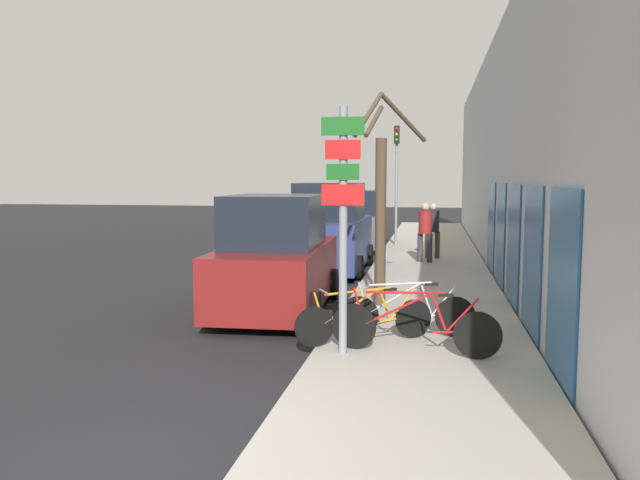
{
  "coord_description": "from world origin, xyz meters",
  "views": [
    {
      "loc": [
        2.66,
        -4.99,
        2.63
      ],
      "look_at": [
        0.83,
        5.17,
        1.6
      ],
      "focal_mm": 35.0,
      "sensor_mm": 36.0,
      "label": 1
    }
  ],
  "objects_px": {
    "pedestrian_near": "(425,228)",
    "bicycle_0": "(414,327)",
    "bicycle_2": "(407,313)",
    "signpost": "(343,219)",
    "parked_car_1": "(331,232)",
    "parked_car_0": "(276,260)",
    "bicycle_1": "(365,319)",
    "parked_car_2": "(354,222)",
    "pedestrian_far": "(433,227)",
    "traffic_light": "(396,167)",
    "street_tree": "(381,206)"
  },
  "relations": [
    {
      "from": "parked_car_0",
      "to": "signpost",
      "type": "bearing_deg",
      "value": -63.13
    },
    {
      "from": "bicycle_2",
      "to": "pedestrian_near",
      "type": "relative_size",
      "value": 1.22
    },
    {
      "from": "street_tree",
      "to": "parked_car_0",
      "type": "bearing_deg",
      "value": -168.73
    },
    {
      "from": "bicycle_0",
      "to": "pedestrian_far",
      "type": "distance_m",
      "value": 10.77
    },
    {
      "from": "pedestrian_far",
      "to": "street_tree",
      "type": "height_order",
      "value": "street_tree"
    },
    {
      "from": "bicycle_1",
      "to": "parked_car_1",
      "type": "bearing_deg",
      "value": -15.9
    },
    {
      "from": "bicycle_2",
      "to": "traffic_light",
      "type": "height_order",
      "value": "traffic_light"
    },
    {
      "from": "parked_car_1",
      "to": "pedestrian_far",
      "type": "xyz_separation_m",
      "value": [
        2.82,
        2.32,
        0.02
      ]
    },
    {
      "from": "bicycle_2",
      "to": "pedestrian_far",
      "type": "distance_m",
      "value": 9.8
    },
    {
      "from": "pedestrian_far",
      "to": "parked_car_1",
      "type": "bearing_deg",
      "value": -148.26
    },
    {
      "from": "bicycle_1",
      "to": "parked_car_0",
      "type": "height_order",
      "value": "parked_car_0"
    },
    {
      "from": "pedestrian_near",
      "to": "bicycle_0",
      "type": "bearing_deg",
      "value": 109.37
    },
    {
      "from": "bicycle_1",
      "to": "parked_car_2",
      "type": "bearing_deg",
      "value": -21.07
    },
    {
      "from": "signpost",
      "to": "parked_car_0",
      "type": "xyz_separation_m",
      "value": [
        -1.76,
        3.15,
        -1.03
      ]
    },
    {
      "from": "bicycle_0",
      "to": "bicycle_1",
      "type": "xyz_separation_m",
      "value": [
        -0.74,
        0.5,
        -0.03
      ]
    },
    {
      "from": "signpost",
      "to": "pedestrian_far",
      "type": "relative_size",
      "value": 2.03
    },
    {
      "from": "traffic_light",
      "to": "pedestrian_near",
      "type": "bearing_deg",
      "value": -76.47
    },
    {
      "from": "parked_car_0",
      "to": "pedestrian_near",
      "type": "bearing_deg",
      "value": 65.36
    },
    {
      "from": "bicycle_1",
      "to": "bicycle_2",
      "type": "distance_m",
      "value": 0.77
    },
    {
      "from": "pedestrian_far",
      "to": "bicycle_2",
      "type": "bearing_deg",
      "value": -100.03
    },
    {
      "from": "pedestrian_far",
      "to": "parked_car_0",
      "type": "bearing_deg",
      "value": -119.0
    },
    {
      "from": "bicycle_1",
      "to": "pedestrian_near",
      "type": "relative_size",
      "value": 1.13
    },
    {
      "from": "signpost",
      "to": "parked_car_1",
      "type": "bearing_deg",
      "value": 100.37
    },
    {
      "from": "bicycle_1",
      "to": "parked_car_0",
      "type": "distance_m",
      "value": 3.26
    },
    {
      "from": "parked_car_1",
      "to": "pedestrian_near",
      "type": "xyz_separation_m",
      "value": [
        2.59,
        1.38,
        0.04
      ]
    },
    {
      "from": "street_tree",
      "to": "traffic_light",
      "type": "bearing_deg",
      "value": 91.79
    },
    {
      "from": "bicycle_1",
      "to": "parked_car_1",
      "type": "relative_size",
      "value": 0.45
    },
    {
      "from": "parked_car_0",
      "to": "traffic_light",
      "type": "xyz_separation_m",
      "value": [
        1.66,
        11.5,
        2.0
      ]
    },
    {
      "from": "pedestrian_near",
      "to": "traffic_light",
      "type": "distance_m",
      "value": 5.18
    },
    {
      "from": "parked_car_1",
      "to": "pedestrian_near",
      "type": "bearing_deg",
      "value": 27.86
    },
    {
      "from": "pedestrian_near",
      "to": "parked_car_2",
      "type": "bearing_deg",
      "value": -39.63
    },
    {
      "from": "bicycle_2",
      "to": "parked_car_0",
      "type": "bearing_deg",
      "value": 43.28
    },
    {
      "from": "pedestrian_near",
      "to": "pedestrian_far",
      "type": "height_order",
      "value": "pedestrian_near"
    },
    {
      "from": "bicycle_0",
      "to": "parked_car_1",
      "type": "height_order",
      "value": "parked_car_1"
    },
    {
      "from": "bicycle_1",
      "to": "street_tree",
      "type": "relative_size",
      "value": 0.48
    },
    {
      "from": "traffic_light",
      "to": "parked_car_2",
      "type": "bearing_deg",
      "value": -170.13
    },
    {
      "from": "bicycle_0",
      "to": "parked_car_1",
      "type": "relative_size",
      "value": 0.54
    },
    {
      "from": "parked_car_2",
      "to": "parked_car_1",
      "type": "bearing_deg",
      "value": -93.37
    },
    {
      "from": "pedestrian_near",
      "to": "parked_car_1",
      "type": "bearing_deg",
      "value": 47.61
    },
    {
      "from": "bicycle_0",
      "to": "traffic_light",
      "type": "distance_m",
      "value": 14.76
    },
    {
      "from": "bicycle_2",
      "to": "pedestrian_far",
      "type": "relative_size",
      "value": 1.25
    },
    {
      "from": "bicycle_2",
      "to": "signpost",
      "type": "bearing_deg",
      "value": 133.66
    },
    {
      "from": "parked_car_0",
      "to": "pedestrian_far",
      "type": "relative_size",
      "value": 2.63
    },
    {
      "from": "bicycle_1",
      "to": "pedestrian_near",
      "type": "bearing_deg",
      "value": -33.57
    },
    {
      "from": "pedestrian_near",
      "to": "traffic_light",
      "type": "relative_size",
      "value": 0.39
    },
    {
      "from": "parked_car_0",
      "to": "pedestrian_far",
      "type": "distance_m",
      "value": 8.31
    },
    {
      "from": "bicycle_2",
      "to": "parked_car_1",
      "type": "height_order",
      "value": "parked_car_1"
    },
    {
      "from": "bicycle_0",
      "to": "parked_car_0",
      "type": "xyz_separation_m",
      "value": [
        -2.76,
        3.01,
        0.49
      ]
    },
    {
      "from": "parked_car_0",
      "to": "street_tree",
      "type": "distance_m",
      "value": 2.29
    },
    {
      "from": "parked_car_1",
      "to": "traffic_light",
      "type": "xyz_separation_m",
      "value": [
        1.46,
        6.08,
        1.92
      ]
    }
  ]
}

